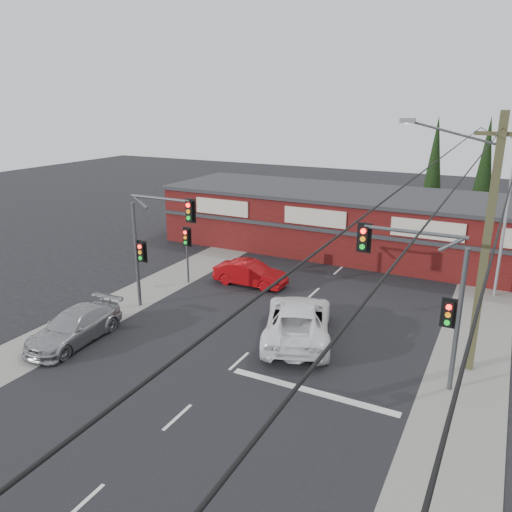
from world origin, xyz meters
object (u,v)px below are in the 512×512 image
at_px(shop_building, 348,221).
at_px(utility_pole, 483,239).
at_px(silver_suv, 74,327).
at_px(red_sedan, 250,273).
at_px(white_suv, 298,320).

xyz_separation_m(shop_building, utility_pole, (9.36, -14.00, 3.26)).
distance_m(silver_suv, shop_building, 20.59).
bearing_deg(silver_suv, utility_pole, 16.17).
bearing_deg(utility_pole, silver_suv, -160.67).
xyz_separation_m(red_sedan, shop_building, (2.77, 9.63, 1.43)).
distance_m(red_sedan, shop_building, 10.12).
distance_m(white_suv, shop_building, 14.89).
height_order(white_suv, utility_pole, utility_pole).
relative_size(shop_building, utility_pole, 2.73).
height_order(silver_suv, red_sedan, silver_suv).
bearing_deg(shop_building, utility_pole, -56.24).
height_order(shop_building, utility_pole, utility_pole).
relative_size(white_suv, red_sedan, 1.44).
height_order(silver_suv, shop_building, shop_building).
bearing_deg(utility_pole, white_suv, -174.70).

